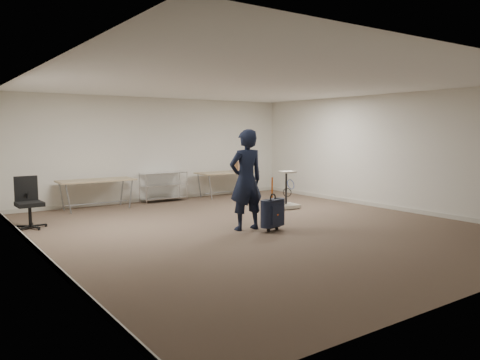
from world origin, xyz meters
TOP-DOWN VIEW (x-y plane):
  - ground at (0.00, 0.00)m, footprint 9.00×9.00m
  - room_shell at (0.00, 1.38)m, footprint 8.00×9.00m
  - folding_table_left at (-1.90, 3.95)m, footprint 1.80×0.75m
  - folding_table_right at (1.90, 3.95)m, footprint 1.80×0.75m
  - wire_shelf at (0.00, 4.20)m, footprint 1.22×0.47m
  - person at (-0.30, -0.04)m, footprint 0.74×0.52m
  - suitcase at (0.04, -0.45)m, footprint 0.41×0.29m
  - office_chair at (-3.70, 2.51)m, footprint 0.62×0.62m
  - equipment_cart at (2.01, 1.42)m, footprint 0.57×0.57m
  - cardboard_box at (2.34, 3.87)m, footprint 0.39×0.30m

SIDE VIEW (x-z plane):
  - ground at x=0.00m, z-range 0.00..0.00m
  - room_shell at x=0.00m, z-range -4.45..4.55m
  - equipment_cart at x=2.01m, z-range -0.22..0.70m
  - office_chair at x=-3.70m, z-range -0.20..0.82m
  - suitcase at x=0.04m, z-range -0.17..0.87m
  - wire_shelf at x=0.00m, z-range 0.04..0.84m
  - folding_table_left at x=-1.90m, z-range 0.31..1.04m
  - folding_table_right at x=1.90m, z-range 0.31..1.04m
  - cardboard_box at x=2.34m, z-range 0.73..1.02m
  - person at x=-0.30m, z-range 0.00..1.94m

